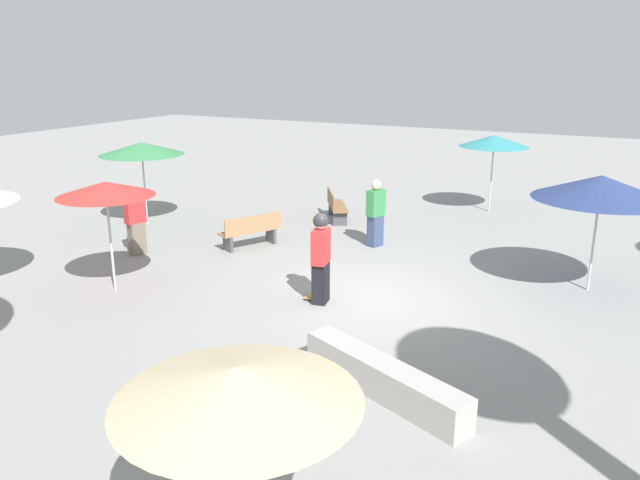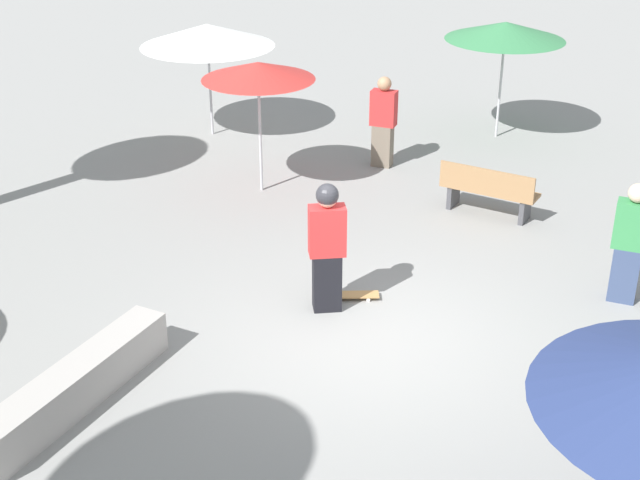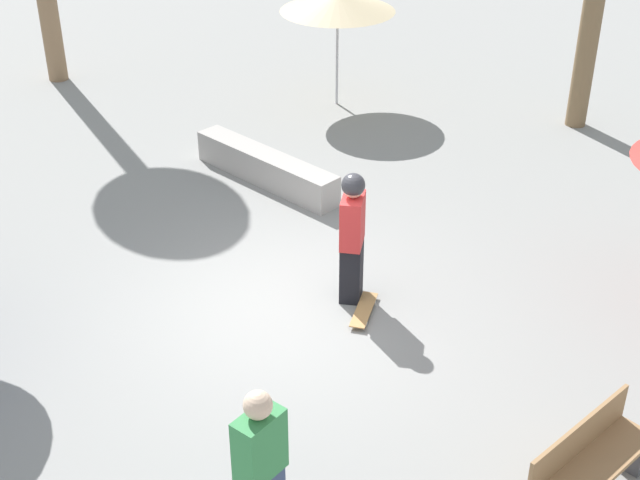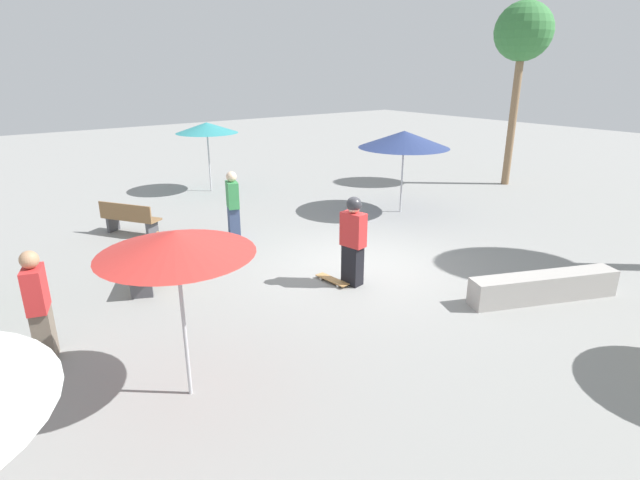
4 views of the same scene
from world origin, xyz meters
name	(u,v)px [view 3 (image 3 of 4)]	position (x,y,z in m)	size (l,w,h in m)	color
ground_plane	(283,310)	(0.00, 0.00, 0.00)	(60.00, 60.00, 0.00)	gray
skater_main	(352,233)	(0.58, -0.72, 0.97)	(0.52, 0.35, 1.80)	black
skateboard	(364,310)	(0.28, -1.00, 0.06)	(0.81, 0.27, 0.07)	#B7844C
concrete_ledge	(266,168)	(3.27, 1.65, 0.25)	(1.56, 2.84, 0.51)	#A8A39E
bench_far	(589,463)	(-1.87, -3.96, 0.43)	(1.63, 1.11, 0.85)	#47474C
shade_umbrella_tan	(338,2)	(6.86, 1.71, 1.99)	(2.16, 2.16, 2.16)	#B7B7BC
bystander_watching	(261,468)	(-3.42, -1.23, 0.85)	(0.52, 0.39, 1.71)	#38476B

